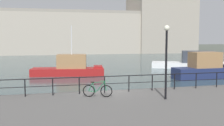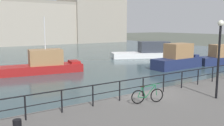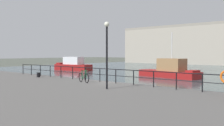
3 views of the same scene
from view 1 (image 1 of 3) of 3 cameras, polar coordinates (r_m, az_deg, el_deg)
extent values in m
plane|color=#4C5147|center=(18.61, -0.66, -7.90)|extent=(240.00, 240.00, 0.00)
cube|color=#33474C|center=(48.21, -8.68, 0.31)|extent=(80.00, 60.00, 0.01)
cube|color=#565451|center=(12.49, 6.15, -12.93)|extent=(56.00, 13.00, 0.74)
cube|color=#A89E8E|center=(71.80, -10.36, 5.96)|extent=(69.90, 12.62, 10.00)
cube|color=gray|center=(78.20, 10.00, 8.09)|extent=(15.84, 13.88, 15.91)
cube|color=gray|center=(66.07, -10.15, 10.66)|extent=(69.90, 0.60, 0.70)
cube|color=maroon|center=(31.05, -9.15, -1.79)|extent=(8.26, 3.59, 0.80)
cube|color=#997047|center=(30.89, -8.36, 0.36)|extent=(3.45, 2.40, 1.53)
cube|color=maroon|center=(30.87, -2.94, -0.80)|extent=(1.21, 1.74, 0.24)
cylinder|color=silver|center=(30.77, -8.42, 4.74)|extent=(0.10, 0.10, 3.20)
cube|color=white|center=(39.32, 15.32, -0.43)|extent=(9.92, 6.61, 0.75)
cube|color=#333842|center=(39.37, 17.51, 1.23)|extent=(4.86, 3.79, 1.60)
cube|color=white|center=(39.79, 21.12, 0.18)|extent=(1.89, 2.33, 0.24)
cube|color=navy|center=(29.84, 18.38, -1.97)|extent=(6.31, 2.22, 1.13)
cube|color=#997047|center=(29.81, 18.77, 0.65)|extent=(3.05, 1.86, 1.59)
cylinder|color=black|center=(17.22, -17.63, -4.96)|extent=(0.07, 0.07, 1.05)
cylinder|color=black|center=(17.18, -12.21, -4.85)|extent=(0.07, 0.07, 1.05)
cylinder|color=black|center=(17.29, -6.82, -4.70)|extent=(0.07, 0.07, 1.05)
cylinder|color=black|center=(17.54, -1.54, -4.51)|extent=(0.07, 0.07, 1.05)
cylinder|color=black|center=(17.94, 3.54, -4.29)|extent=(0.07, 0.07, 1.05)
cylinder|color=black|center=(18.48, 8.36, -4.06)|extent=(0.07, 0.07, 1.05)
cylinder|color=black|center=(19.14, 12.87, -3.81)|extent=(0.07, 0.07, 1.05)
cylinder|color=black|center=(19.90, 17.07, -3.56)|extent=(0.07, 0.07, 1.05)
cylinder|color=black|center=(20.77, 20.92, -3.31)|extent=(0.07, 0.07, 1.05)
cylinder|color=black|center=(17.64, 1.03, -2.73)|extent=(24.30, 0.06, 0.06)
cylinder|color=black|center=(17.72, 1.03, -4.24)|extent=(24.30, 0.04, 0.04)
torus|color=black|center=(16.32, -1.18, -5.86)|extent=(0.70, 0.28, 0.72)
torus|color=black|center=(16.45, -4.85, -5.79)|extent=(0.70, 0.28, 0.72)
cylinder|color=#146638|center=(16.31, -2.47, -5.01)|extent=(0.53, 0.20, 0.66)
cylinder|color=#146638|center=(16.36, -3.72, -5.11)|extent=(0.23, 0.11, 0.58)
cylinder|color=#146638|center=(16.28, -2.82, -4.02)|extent=(0.70, 0.25, 0.11)
cylinder|color=#146638|center=(16.43, -4.11, -5.94)|extent=(0.42, 0.17, 0.12)
cylinder|color=#146638|center=(16.39, -4.46, -4.96)|extent=(0.26, 0.11, 0.51)
cylinder|color=#146638|center=(16.27, -1.37, -4.89)|extent=(0.14, 0.08, 0.57)
cube|color=black|center=(16.32, -4.08, -3.98)|extent=(0.24, 0.15, 0.05)
cylinder|color=#146638|center=(16.22, -1.56, -3.74)|extent=(0.50, 0.18, 0.02)
cylinder|color=black|center=(15.85, 11.17, -0.45)|extent=(0.12, 0.12, 3.92)
sphere|color=silver|center=(15.77, 11.32, 7.16)|extent=(0.32, 0.32, 0.32)
camera|label=2|loc=(8.60, -53.17, 5.61)|focal=39.70mm
camera|label=3|loc=(17.28, 67.84, -2.30)|focal=40.34mm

